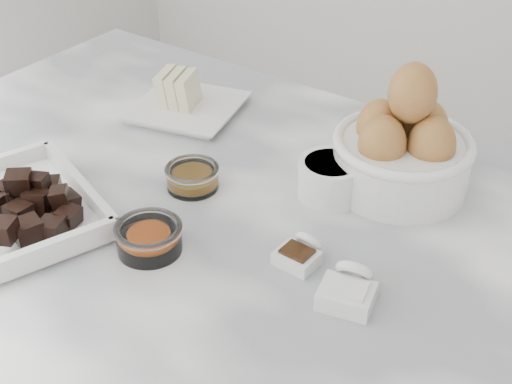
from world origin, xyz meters
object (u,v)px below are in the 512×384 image
(zest_bowl, at_px, (149,237))
(sugar_ramekin, at_px, (330,177))
(vanilla_spoon, at_px, (300,253))
(salt_spoon, at_px, (348,289))
(egg_bowl, at_px, (403,149))
(honey_bowl, at_px, (192,177))
(butter_plate, at_px, (186,100))
(chocolate_dish, at_px, (17,203))

(zest_bowl, bearing_deg, sugar_ramekin, 62.89)
(sugar_ramekin, distance_m, vanilla_spoon, 0.15)
(sugar_ramekin, distance_m, salt_spoon, 0.21)
(sugar_ramekin, distance_m, egg_bowl, 0.10)
(honey_bowl, height_order, salt_spoon, salt_spoon)
(butter_plate, height_order, egg_bowl, egg_bowl)
(chocolate_dish, relative_size, honey_bowl, 3.74)
(chocolate_dish, height_order, salt_spoon, chocolate_dish)
(egg_bowl, bearing_deg, sugar_ramekin, -131.94)
(honey_bowl, bearing_deg, vanilla_spoon, -13.51)
(egg_bowl, xyz_separation_m, salt_spoon, (0.06, -0.24, -0.04))
(egg_bowl, bearing_deg, zest_bowl, -121.23)
(sugar_ramekin, xyz_separation_m, honey_bowl, (-0.16, -0.09, -0.01))
(chocolate_dish, relative_size, sugar_ramekin, 3.23)
(chocolate_dish, distance_m, zest_bowl, 0.19)
(chocolate_dish, bearing_deg, sugar_ramekin, 43.21)
(butter_plate, relative_size, honey_bowl, 2.61)
(sugar_ramekin, relative_size, honey_bowl, 1.16)
(egg_bowl, distance_m, honey_bowl, 0.29)
(sugar_ramekin, height_order, egg_bowl, egg_bowl)
(vanilla_spoon, bearing_deg, egg_bowl, 83.89)
(sugar_ramekin, xyz_separation_m, zest_bowl, (-0.12, -0.23, -0.01))
(egg_bowl, relative_size, zest_bowl, 2.28)
(egg_bowl, xyz_separation_m, honey_bowl, (-0.23, -0.17, -0.04))
(butter_plate, distance_m, vanilla_spoon, 0.42)
(honey_bowl, relative_size, zest_bowl, 0.90)
(chocolate_dish, bearing_deg, zest_bowl, 15.60)
(chocolate_dish, relative_size, zest_bowl, 3.38)
(chocolate_dish, xyz_separation_m, salt_spoon, (0.42, 0.11, -0.01))
(vanilla_spoon, xyz_separation_m, salt_spoon, (0.08, -0.02, 0.00))
(egg_bowl, distance_m, vanilla_spoon, 0.22)
(salt_spoon, bearing_deg, honey_bowl, 165.45)
(egg_bowl, relative_size, vanilla_spoon, 3.20)
(vanilla_spoon, height_order, salt_spoon, salt_spoon)
(butter_plate, xyz_separation_m, egg_bowl, (0.38, 0.00, 0.04))
(sugar_ramekin, distance_m, zest_bowl, 0.26)
(zest_bowl, bearing_deg, chocolate_dish, -164.40)
(chocolate_dish, bearing_deg, vanilla_spoon, 21.91)
(sugar_ramekin, bearing_deg, vanilla_spoon, -73.02)
(sugar_ramekin, height_order, salt_spoon, sugar_ramekin)
(salt_spoon, bearing_deg, egg_bowl, 103.10)
(butter_plate, xyz_separation_m, salt_spoon, (0.44, -0.24, -0.01))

